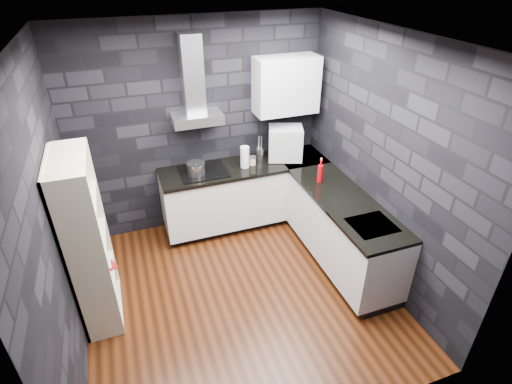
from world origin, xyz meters
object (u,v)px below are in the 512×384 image
storage_jar (252,161)px  utensil_crock (259,154)px  glass_vase (245,157)px  fruit_bowl (87,249)px  bookshelf (88,243)px  appliance_garage (285,143)px  red_bottle (320,174)px  pot (196,169)px

storage_jar → utensil_crock: bearing=44.1°
glass_vase → fruit_bowl: (-1.91, -1.13, -0.10)m
storage_jar → fruit_bowl: (-2.02, -1.15, -0.01)m
bookshelf → fruit_bowl: (0.00, -0.15, 0.04)m
glass_vase → appliance_garage: bearing=5.0°
glass_vase → appliance_garage: size_ratio=0.65×
utensil_crock → fruit_bowl: bearing=-149.1°
utensil_crock → fruit_bowl: 2.53m
storage_jar → bookshelf: bearing=-153.5°
glass_vase → bookshelf: 2.15m
glass_vase → red_bottle: bearing=-42.8°
storage_jar → appliance_garage: bearing=2.9°
glass_vase → fruit_bowl: 2.22m
pot → storage_jar: 0.74m
pot → bookshelf: bookshelf is taller
glass_vase → red_bottle: size_ratio=1.28×
pot → utensil_crock: 0.91m
pot → fruit_bowl: (-1.28, -1.14, -0.04)m
pot → bookshelf: bearing=-142.1°
glass_vase → utensil_crock: 0.32m
storage_jar → red_bottle: red_bottle is taller
bookshelf → storage_jar: bearing=44.0°
red_bottle → bookshelf: 2.65m
pot → utensil_crock: pot is taller
storage_jar → appliance_garage: size_ratio=0.24×
glass_vase → appliance_garage: appliance_garage is taller
pot → glass_vase: bearing=-1.3°
storage_jar → appliance_garage: 0.50m
bookshelf → red_bottle: bearing=24.2°
glass_vase → storage_jar: glass_vase is taller
appliance_garage → red_bottle: bearing=-58.4°
storage_jar → appliance_garage: appliance_garage is taller
storage_jar → glass_vase: bearing=-166.5°
bookshelf → pot: bearing=55.4°
utensil_crock → red_bottle: bearing=-61.3°
red_bottle → glass_vase: bearing=137.2°
utensil_crock → bookshelf: (-2.17, -1.15, -0.07)m
storage_jar → red_bottle: 0.93m
pot → fruit_bowl: pot is taller
storage_jar → fruit_bowl: size_ratio=0.46×
pot → fruit_bowl: size_ratio=0.98×
pot → appliance_garage: (1.21, 0.04, 0.15)m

